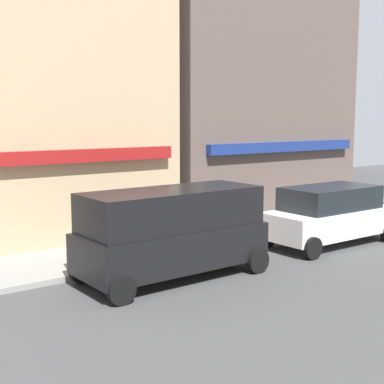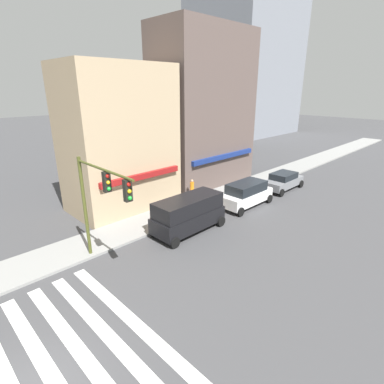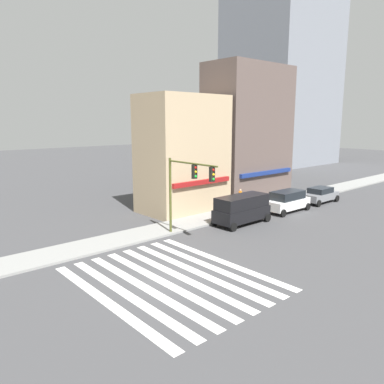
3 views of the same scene
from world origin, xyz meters
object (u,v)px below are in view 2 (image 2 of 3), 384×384
(van_black, at_px, (188,213))
(sedan_grey, at_px, (283,181))
(pedestrian_orange_vest, at_px, (192,189))
(traffic_signal, at_px, (100,194))
(suv_white, at_px, (246,194))

(van_black, distance_m, sedan_grey, 12.09)
(sedan_grey, bearing_deg, pedestrian_orange_vest, 156.30)
(traffic_signal, bearing_deg, sedan_grey, 0.47)
(traffic_signal, relative_size, van_black, 1.13)
(traffic_signal, bearing_deg, van_black, 1.43)
(sedan_grey, bearing_deg, suv_white, -179.79)
(van_black, xyz_separation_m, suv_white, (6.31, 0.00, -0.25))
(traffic_signal, xyz_separation_m, suv_white, (12.32, 0.15, -3.09))
(traffic_signal, height_order, van_black, traffic_signal)
(van_black, bearing_deg, suv_white, -0.49)
(traffic_signal, bearing_deg, pedestrian_orange_vest, 20.83)
(suv_white, relative_size, sedan_grey, 1.07)
(pedestrian_orange_vest, bearing_deg, traffic_signal, 18.15)
(van_black, bearing_deg, sedan_grey, -0.49)
(suv_white, bearing_deg, sedan_grey, 0.46)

